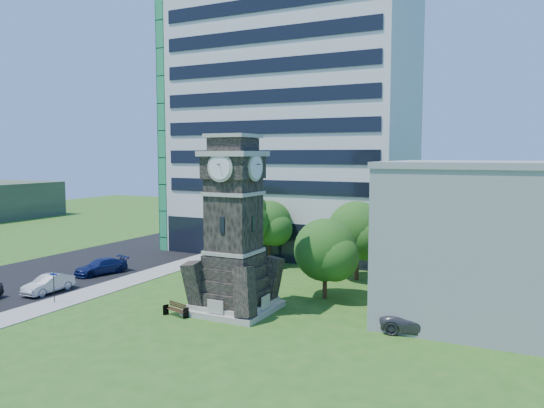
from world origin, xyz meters
The scene contains 15 objects.
ground centered at (0.00, 0.00, 0.00)m, with size 160.00×160.00×0.00m, color #275919.
sidewalk centered at (-9.50, 5.00, 0.03)m, with size 3.00×70.00×0.06m, color gray.
street centered at (-18.00, 5.00, 0.01)m, with size 14.00×80.00×0.02m, color black.
clock_tower centered at (3.00, 2.00, 5.28)m, with size 5.40×5.40×12.22m.
office_tall centered at (-3.20, 25.84, 14.22)m, with size 26.20×15.11×28.60m.
office_low centered at (19.97, 8.00, 5.21)m, with size 15.20×12.20×10.40m.
car_street_mid centered at (-12.54, -0.40, 0.70)m, with size 1.49×4.26×1.40m, color #999CA0.
car_street_north centered at (-13.61, 6.32, 0.71)m, with size 1.98×4.86×1.41m, color #121C4F.
car_east_lot centered at (15.73, 3.15, 0.74)m, with size 2.45×5.32×1.48m, color #46464B.
park_bench centered at (0.15, -0.85, 0.48)m, with size 1.77×0.47×0.91m.
street_sign centered at (-9.72, -2.31, 1.43)m, with size 0.55×0.05×2.28m.
tree_nw centered at (-3.99, 15.42, 4.69)m, with size 5.97×5.43×7.60m.
tree_nc centered at (-1.87, 17.16, 3.94)m, with size 4.91×4.46×6.34m.
tree_ne centered at (7.95, 14.52, 4.16)m, with size 5.59×5.09×6.88m.
tree_east centered at (7.57, 7.79, 3.56)m, with size 5.20×4.73×6.07m.
Camera 1 is at (21.46, -29.13, 10.83)m, focal length 35.00 mm.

